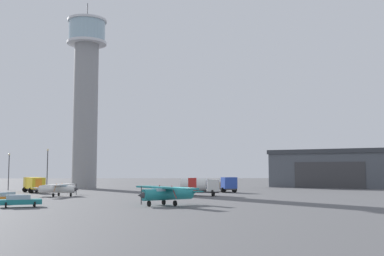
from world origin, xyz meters
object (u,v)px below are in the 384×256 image
(light_post_west, at_px, (9,168))
(light_post_centre, at_px, (47,166))
(airplane_teal, at_px, (169,193))
(truck_box_yellow, at_px, (34,184))
(control_tower, at_px, (86,91))
(car_teal, at_px, (20,201))
(truck_fuel_tanker_white, at_px, (200,186))
(airplane_white, at_px, (57,188))
(truck_flatbed_blue, at_px, (226,185))
(car_orange, at_px, (2,197))

(light_post_west, height_order, light_post_centre, light_post_centre)
(airplane_teal, distance_m, truck_box_yellow, 41.71)
(control_tower, distance_m, light_post_centre, 22.74)
(car_teal, bearing_deg, truck_fuel_tanker_white, 27.61)
(control_tower, height_order, airplane_white, control_tower)
(airplane_teal, xyz_separation_m, truck_flatbed_blue, (11.73, 32.60, -0.12))
(control_tower, height_order, light_post_centre, control_tower)
(truck_box_yellow, bearing_deg, light_post_centre, -38.37)
(control_tower, distance_m, truck_box_yellow, 28.99)
(airplane_white, relative_size, car_teal, 1.94)
(airplane_teal, height_order, light_post_west, light_post_west)
(car_teal, relative_size, light_post_west, 0.63)
(airplane_teal, distance_m, truck_flatbed_blue, 34.65)
(car_teal, distance_m, light_post_west, 48.70)
(truck_fuel_tanker_white, xyz_separation_m, car_orange, (-26.02, -15.50, -0.88))
(airplane_teal, relative_size, light_post_west, 1.29)
(truck_box_yellow, height_order, light_post_west, light_post_west)
(airplane_teal, bearing_deg, truck_flatbed_blue, -142.48)
(car_teal, height_order, light_post_west, light_post_west)
(light_post_west, xyz_separation_m, light_post_centre, (8.87, -5.00, 0.39))
(truck_fuel_tanker_white, bearing_deg, airplane_white, -167.76)
(truck_box_yellow, bearing_deg, control_tower, -45.20)
(airplane_teal, relative_size, truck_flatbed_blue, 1.37)
(airplane_white, relative_size, light_post_west, 1.23)
(truck_flatbed_blue, xyz_separation_m, car_teal, (-28.25, -33.97, -0.61))
(airplane_teal, bearing_deg, airplane_white, -83.56)
(truck_flatbed_blue, distance_m, truck_box_yellow, 35.55)
(airplane_white, relative_size, light_post_centre, 1.12)
(airplane_white, distance_m, truck_fuel_tanker_white, 22.56)
(control_tower, height_order, truck_flatbed_blue, control_tower)
(control_tower, xyz_separation_m, car_orange, (-2.86, -48.46, -21.53))
(car_orange, bearing_deg, light_post_centre, -150.31)
(car_orange, height_order, light_post_centre, light_post_centre)
(truck_flatbed_blue, xyz_separation_m, light_post_west, (-43.31, 12.18, 3.26))
(airplane_teal, xyz_separation_m, light_post_west, (-31.58, 44.78, 3.14))
(airplane_teal, xyz_separation_m, car_orange, (-20.43, 5.19, -0.73))
(airplane_white, relative_size, truck_box_yellow, 1.29)
(control_tower, height_order, truck_fuel_tanker_white, control_tower)
(truck_fuel_tanker_white, bearing_deg, car_teal, -122.42)
(truck_flatbed_blue, bearing_deg, airplane_white, -84.62)
(airplane_teal, height_order, truck_fuel_tanker_white, airplane_teal)
(control_tower, distance_m, airplane_teal, 60.16)
(truck_flatbed_blue, xyz_separation_m, light_post_centre, (-34.45, 7.18, 3.64))
(airplane_white, bearing_deg, truck_flatbed_blue, 34.37)
(airplane_white, distance_m, car_teal, 22.23)
(light_post_centre, bearing_deg, airplane_teal, -60.27)
(car_orange, bearing_deg, truck_flatbed_blue, 156.35)
(truck_box_yellow, xyz_separation_m, truck_fuel_tanker_white, (29.38, -13.57, -0.01))
(truck_box_yellow, distance_m, truck_fuel_tanker_white, 32.36)
(airplane_white, bearing_deg, airplane_teal, -38.76)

